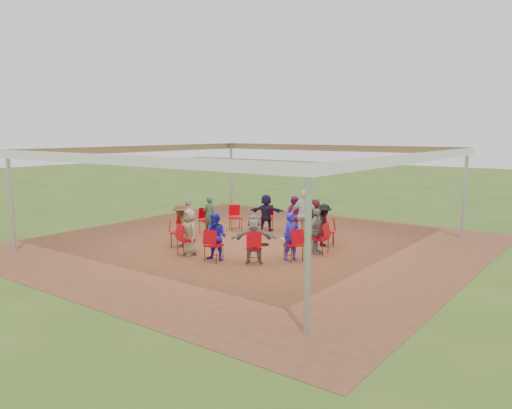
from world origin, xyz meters
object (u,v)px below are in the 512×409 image
Objects in this scene: person_seated_10 at (216,237)px; person_seated_1 at (316,231)px; person_seated_3 at (315,219)px; person_seated_11 at (254,239)px; chair_0 at (293,245)px; chair_5 at (267,218)px; chair_4 at (296,220)px; chair_10 at (186,240)px; person_seated_2 at (324,225)px; person_seated_7 at (189,220)px; chair_9 at (177,232)px; chair_7 at (207,221)px; standing_person at (304,215)px; person_seated_5 at (266,213)px; chair_3 at (318,225)px; chair_2 at (327,232)px; chair_8 at (186,226)px; chair_11 at (214,245)px; cable_coil at (264,245)px; chair_12 at (254,247)px; person_seated_9 at (190,232)px; chair_6 at (236,218)px; person_seated_6 at (209,215)px; laptop at (288,237)px; person_seated_8 at (181,226)px; person_seated_4 at (294,215)px.

person_seated_1 is at bearing 41.54° from person_seated_10.
person_seated_3 is 1.00× the size of person_seated_11.
chair_5 is (-3.09, 3.07, 0.00)m from chair_0.
chair_10 is at bearing 83.08° from chair_4.
person_seated_2 is at bearing 166.15° from person_seated_3.
person_seated_10 is at bearing 41.54° from person_seated_7.
chair_9 is at bearing 155.19° from person_seated_10.
chair_0 is 1.00× the size of chair_7.
person_seated_5 is at bearing -25.14° from standing_person.
person_seated_2 is at bearing 30.57° from chair_0.
person_seated_1 is at bearing 83.08° from person_seated_7.
standing_person reaches higher than chair_3.
chair_4 and chair_7 have the same top height.
chair_2 is 1.00× the size of chair_5.
chair_9 is (-3.77, -0.71, 0.00)m from chair_0.
person_seated_3 is at bearing 43.25° from chair_0.
chair_8 is 3.09m from chair_11.
cable_coil is (2.48, 0.79, -0.64)m from person_seated_7.
person_seated_10 is (2.63, -1.47, 0.21)m from chair_8.
person_seated_1 reaches higher than chair_12.
person_seated_10 reaches higher than chair_2.
person_seated_9 is (0.99, -0.46, 0.21)m from chair_9.
chair_6 is 1.12m from chair_7.
chair_11 is at bearing 166.15° from chair_12.
chair_6 is 1.00× the size of chair_10.
person_seated_11 reaches higher than chair_8.
person_seated_1 is (0.22, -1.07, 0.21)m from chair_2.
chair_3 reaches higher than cable_coil.
chair_12 is 4.51m from person_seated_5.
person_seated_6 is at bearing 55.38° from person_seated_3.
person_seated_5 is 3.98m from laptop.
person_seated_11 is at bearing 110.20° from chair_4.
chair_5 is 1.00× the size of chair_8.
chair_5 is at bearing 110.77° from chair_10.
chair_8 is at bearing 110.77° from chair_0.
person_seated_3 is 1.00× the size of person_seated_8.
chair_4 is at bearing -90.00° from person_seated_4.
chair_12 is at bearing 140.17° from person_seated_2.
person_seated_8 is (0.62, -1.96, 0.00)m from person_seated_6.
person_seated_11 reaches higher than chair_3.
chair_4 is 2.35× the size of laptop.
chair_10 is 0.55× the size of standing_person.
chair_9 is 2.12m from person_seated_10.
person_seated_8 is at bearing 69.80° from chair_4.
person_seated_7 is (-1.14, -2.79, 0.21)m from chair_5.
chair_6 is 4.63m from chair_12.
person_seated_10 is (1.96, -0.60, 0.00)m from person_seated_8.
person_seated_7 is (-3.24, -2.56, 0.00)m from person_seated_3.
chair_4 is 4.36m from chair_9.
chair_0 is 0.55× the size of standing_person.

